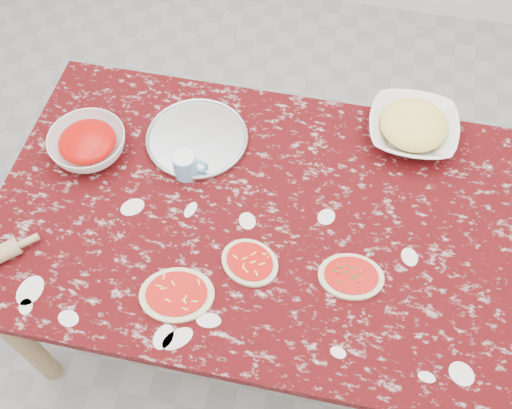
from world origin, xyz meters
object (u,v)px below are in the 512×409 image
object	(u,v)px
pizza_tray	(197,139)
flour_mug	(186,165)
sauce_bowl	(88,145)
cheese_bowl	(412,129)
worktable	(256,227)

from	to	relation	value
pizza_tray	flour_mug	world-z (taller)	flour_mug
sauce_bowl	cheese_bowl	distance (m)	1.05
pizza_tray	cheese_bowl	bearing A→B (deg)	13.15
worktable	pizza_tray	distance (m)	0.36
worktable	flour_mug	bearing A→B (deg)	157.42
worktable	sauce_bowl	world-z (taller)	sauce_bowl
sauce_bowl	pizza_tray	bearing A→B (deg)	19.98
pizza_tray	cheese_bowl	size ratio (longest dim) A/B	1.14
worktable	sauce_bowl	xyz separation A→B (m)	(-0.57, 0.12, 0.12)
sauce_bowl	cheese_bowl	world-z (taller)	sauce_bowl
pizza_tray	sauce_bowl	bearing A→B (deg)	-160.02
pizza_tray	sauce_bowl	size ratio (longest dim) A/B	1.34
worktable	pizza_tray	world-z (taller)	pizza_tray
cheese_bowl	flour_mug	bearing A→B (deg)	-156.44
pizza_tray	cheese_bowl	distance (m)	0.71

